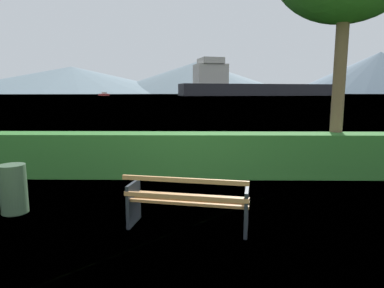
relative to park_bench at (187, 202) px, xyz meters
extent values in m
plane|color=#567A38|center=(0.01, 0.06, -0.43)|extent=(1400.00, 1400.00, 0.00)
plane|color=#7A99A8|center=(0.01, 308.30, -0.43)|extent=(620.00, 620.00, 0.00)
cube|color=#A0703F|center=(-0.02, -0.13, 0.02)|extent=(1.83, 0.40, 0.04)
cube|color=#A0703F|center=(0.01, 0.06, 0.02)|extent=(1.83, 0.40, 0.04)
cube|color=#A0703F|center=(0.05, 0.25, 0.02)|extent=(1.83, 0.40, 0.04)
cube|color=#A0703F|center=(-0.04, -0.20, 0.14)|extent=(1.82, 0.38, 0.06)
cube|color=#A0703F|center=(-0.05, -0.25, 0.40)|extent=(1.82, 0.38, 0.06)
cube|color=#1E2328|center=(-0.86, 0.20, -0.09)|extent=(0.14, 0.51, 0.68)
cube|color=#1E2328|center=(0.88, -0.12, -0.09)|extent=(0.14, 0.51, 0.68)
cube|color=#2D6B28|center=(0.01, 3.26, 0.11)|extent=(12.12, 0.79, 1.08)
cylinder|color=brown|center=(3.68, 3.61, 1.70)|extent=(0.30, 0.30, 4.26)
cylinder|color=#385138|center=(-3.02, 0.66, -0.01)|extent=(0.44, 0.44, 0.85)
cube|color=#232328|center=(39.03, 203.50, 3.10)|extent=(100.46, 40.83, 7.06)
cube|color=beige|center=(8.18, 195.31, 12.28)|extent=(20.99, 18.31, 11.30)
cube|color=beige|center=(8.18, 195.31, 19.70)|extent=(16.19, 18.45, 3.53)
cube|color=#B2332D|center=(-57.55, 203.08, 0.16)|extent=(5.14, 8.54, 1.17)
cube|color=beige|center=(-57.55, 203.08, 1.25)|extent=(2.66, 3.37, 1.02)
cone|color=slate|center=(-216.15, 576.59, 22.54)|extent=(421.41, 421.41, 45.94)
cone|color=slate|center=(0.01, 591.76, 27.19)|extent=(333.05, 333.05, 55.24)
cone|color=slate|center=(292.39, 542.68, 32.48)|extent=(284.75, 284.75, 65.82)
camera|label=1|loc=(0.14, -4.83, 1.64)|focal=31.08mm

